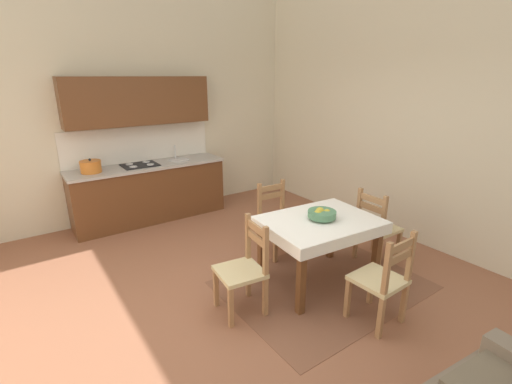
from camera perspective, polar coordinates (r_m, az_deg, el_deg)
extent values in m
cube|color=#935B42|center=(3.94, -3.31, -16.99)|extent=(6.13, 6.47, 0.10)
cube|color=beige|center=(5.99, -19.70, 16.18)|extent=(6.13, 0.12, 4.23)
cube|color=beige|center=(5.27, 24.33, 15.53)|extent=(0.12, 6.47, 4.23)
cube|color=brown|center=(4.16, 10.62, -14.33)|extent=(2.10, 1.60, 0.01)
cube|color=brown|center=(5.93, -16.52, -0.17)|extent=(2.33, 0.60, 0.86)
cube|color=#ADA8A3|center=(5.80, -16.88, 4.03)|extent=(2.36, 0.63, 0.04)
cube|color=white|center=(6.02, -18.09, 7.30)|extent=(2.33, 0.01, 0.55)
cube|color=brown|center=(5.79, -18.24, 13.65)|extent=(2.14, 0.34, 0.70)
cube|color=black|center=(5.81, -15.30, -4.46)|extent=(2.29, 0.02, 0.09)
cylinder|color=silver|center=(5.98, -12.18, 4.97)|extent=(0.34, 0.34, 0.02)
cylinder|color=silver|center=(6.08, -12.78, 6.26)|extent=(0.02, 0.02, 0.22)
cube|color=black|center=(5.77, -18.03, 4.12)|extent=(0.52, 0.42, 0.01)
cylinder|color=silver|center=(5.64, -18.99, 3.84)|extent=(0.11, 0.11, 0.01)
cylinder|color=silver|center=(5.71, -16.50, 4.25)|extent=(0.11, 0.11, 0.01)
cylinder|color=silver|center=(5.82, -19.56, 4.21)|extent=(0.11, 0.11, 0.01)
cylinder|color=silver|center=(5.90, -17.14, 4.62)|extent=(0.11, 0.11, 0.01)
cylinder|color=orange|center=(5.58, -24.85, 3.60)|extent=(0.28, 0.28, 0.15)
cylinder|color=orange|center=(5.56, -24.97, 4.44)|extent=(0.29, 0.29, 0.02)
sphere|color=black|center=(5.55, -25.00, 4.69)|extent=(0.04, 0.04, 0.04)
cube|color=brown|center=(3.88, 10.20, -4.51)|extent=(1.20, 0.94, 0.02)
cube|color=brown|center=(3.51, 7.21, -13.81)|extent=(0.08, 0.08, 0.73)
cube|color=brown|center=(4.14, 18.65, -9.43)|extent=(0.08, 0.08, 0.73)
cube|color=brown|center=(4.03, 0.91, -9.19)|extent=(0.08, 0.08, 0.73)
cube|color=brown|center=(4.59, 11.91, -6.06)|extent=(0.08, 0.08, 0.73)
cube|color=white|center=(3.88, 10.21, -4.33)|extent=(1.27, 1.00, 0.00)
cube|color=white|center=(3.60, 14.81, -7.55)|extent=(1.19, 0.11, 0.12)
cube|color=white|center=(4.23, 6.22, -3.12)|extent=(1.19, 0.11, 0.12)
cube|color=white|center=(3.57, 2.72, -7.17)|extent=(0.08, 0.90, 0.12)
cube|color=white|center=(4.29, 16.30, -3.44)|extent=(0.08, 0.90, 0.12)
cube|color=#D1BC89|center=(4.65, 18.98, -5.48)|extent=(0.43, 0.43, 0.04)
cube|color=#A3754C|center=(4.97, 18.36, -6.70)|extent=(0.04, 0.04, 0.41)
cube|color=#A3754C|center=(4.79, 21.75, -8.09)|extent=(0.04, 0.04, 0.41)
cube|color=#A3754C|center=(4.61, 15.88, -4.93)|extent=(0.04, 0.04, 0.93)
cube|color=#A3754C|center=(4.41, 19.42, -6.37)|extent=(0.04, 0.04, 0.93)
cube|color=#A3754C|center=(4.37, 18.08, -1.08)|extent=(0.03, 0.32, 0.07)
cube|color=#A3754C|center=(4.40, 17.95, -2.38)|extent=(0.03, 0.32, 0.07)
cube|color=#D1BC89|center=(3.49, -2.60, -12.60)|extent=(0.47, 0.47, 0.04)
cube|color=#A3754C|center=(3.42, -4.05, -17.91)|extent=(0.05, 0.05, 0.41)
cube|color=#A3754C|center=(3.70, -6.40, -14.94)|extent=(0.05, 0.05, 0.41)
cube|color=#A3754C|center=(3.41, 1.52, -12.75)|extent=(0.05, 0.05, 0.93)
cube|color=#A3754C|center=(3.69, -1.26, -10.21)|extent=(0.05, 0.05, 0.93)
cube|color=#A3754C|center=(3.38, 0.07, -5.83)|extent=(0.06, 0.32, 0.07)
cube|color=#A3754C|center=(3.42, 0.07, -7.45)|extent=(0.06, 0.32, 0.07)
cube|color=#D1BC89|center=(3.56, 18.89, -13.09)|extent=(0.43, 0.43, 0.04)
cube|color=#A3754C|center=(3.63, 14.41, -16.11)|extent=(0.05, 0.05, 0.41)
cube|color=#A3754C|center=(3.88, 17.87, -14.01)|extent=(0.05, 0.05, 0.41)
cube|color=#A3754C|center=(3.33, 19.73, -14.81)|extent=(0.05, 0.05, 0.93)
cube|color=#A3754C|center=(3.60, 23.02, -12.57)|extent=(0.05, 0.05, 0.93)
cube|color=#A3754C|center=(3.28, 22.20, -8.00)|extent=(0.32, 0.03, 0.07)
cube|color=#A3754C|center=(3.33, 21.99, -9.63)|extent=(0.32, 0.03, 0.07)
cube|color=#D1BC89|center=(4.58, 3.68, -4.85)|extent=(0.44, 0.44, 0.04)
cube|color=#A3754C|center=(4.64, 6.75, -7.65)|extent=(0.05, 0.05, 0.41)
cube|color=#A3754C|center=(4.45, 3.09, -8.78)|extent=(0.05, 0.05, 0.41)
cube|color=#A3754C|center=(4.80, 4.17, -3.30)|extent=(0.05, 0.05, 0.93)
cube|color=#A3754C|center=(4.61, 0.55, -4.19)|extent=(0.05, 0.05, 0.93)
cube|color=#A3754C|center=(4.57, 2.46, 0.67)|extent=(0.32, 0.04, 0.07)
cube|color=#A3754C|center=(4.61, 2.44, -0.59)|extent=(0.32, 0.04, 0.07)
cylinder|color=#4C7F5B|center=(3.88, 10.43, -4.12)|extent=(0.16, 0.17, 0.02)
cylinder|color=#4C7F5B|center=(3.86, 10.47, -3.47)|extent=(0.30, 0.30, 0.07)
sphere|color=gold|center=(3.83, 9.85, -3.45)|extent=(0.09, 0.09, 0.09)
sphere|color=gold|center=(3.88, 11.26, -3.28)|extent=(0.08, 0.08, 0.08)
sphere|color=gold|center=(3.88, 10.17, -3.13)|extent=(0.10, 0.10, 0.10)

